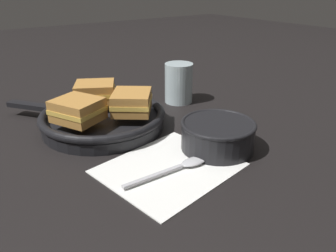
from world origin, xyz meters
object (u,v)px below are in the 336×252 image
sandwich_far_left (132,102)px  sandwich_near_left (95,92)px  spoon (184,165)px  sandwich_near_right (78,110)px  drinking_glass (179,83)px  skillet (103,119)px  soup_bowl (218,134)px

sandwich_far_left → sandwich_near_left: bearing=108.0°
sandwich_near_left → spoon: bearing=-86.1°
spoon → sandwich_near_right: bearing=115.3°
sandwich_near_right → drinking_glass: size_ratio=1.12×
sandwich_far_left → spoon: bearing=-94.1°
spoon → skillet: bearing=99.9°
skillet → sandwich_near_left: 0.08m
skillet → sandwich_far_left: 0.08m
sandwich_near_right → sandwich_far_left: bearing=-12.0°
soup_bowl → skillet: size_ratio=0.41×
spoon → sandwich_near_right: sandwich_near_right is taller
skillet → drinking_glass: drinking_glass is taller
sandwich_near_left → sandwich_far_left: bearing=-72.0°
sandwich_near_right → drinking_glass: (0.31, 0.06, -0.01)m
sandwich_near_left → sandwich_far_left: (0.04, -0.11, 0.00)m
spoon → drinking_glass: bearing=55.4°
sandwich_near_right → drinking_glass: 0.32m
drinking_glass → sandwich_near_left: bearing=172.8°
sandwich_near_left → sandwich_far_left: same height
skillet → sandwich_near_right: (-0.06, -0.02, 0.04)m
spoon → skillet: size_ratio=0.49×
spoon → skillet: 0.26m
skillet → sandwich_near_right: sandwich_near_right is taller
skillet → soup_bowl: bearing=-58.9°
soup_bowl → sandwich_near_right: sandwich_near_right is taller
soup_bowl → sandwich_near_left: 0.32m
sandwich_near_left → drinking_glass: drinking_glass is taller
spoon → sandwich_near_left: 0.32m
soup_bowl → drinking_glass: bearing=68.0°
spoon → sandwich_near_left: sandwich_near_left is taller
drinking_glass → spoon: bearing=-126.1°
sandwich_near_left → sandwich_near_right: size_ratio=1.02×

